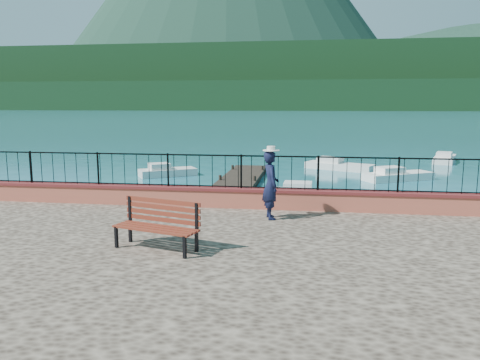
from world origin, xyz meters
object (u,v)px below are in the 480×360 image
(park_bench, at_px, (157,235))
(boat_2, at_px, (398,173))
(boat_5, at_px, (445,157))
(person, at_px, (271,185))
(boat_1, at_px, (310,191))
(boat_0, at_px, (118,203))
(boat_4, at_px, (339,163))
(boat_3, at_px, (168,169))

(park_bench, distance_m, boat_2, 19.43)
(boat_5, bearing_deg, park_bench, 173.66)
(person, relative_size, boat_2, 0.45)
(boat_1, relative_size, boat_5, 0.87)
(boat_0, bearing_deg, person, -37.55)
(park_bench, relative_size, boat_4, 0.45)
(park_bench, xyz_separation_m, boat_0, (-4.20, 7.83, -1.11))
(person, bearing_deg, boat_3, 9.66)
(boat_1, distance_m, boat_4, 10.16)
(person, relative_size, boat_0, 0.54)
(park_bench, bearing_deg, person, 71.28)
(park_bench, height_order, person, person)
(boat_1, distance_m, boat_3, 10.11)
(boat_0, height_order, boat_2, same)
(boat_3, bearing_deg, boat_0, -116.43)
(boat_2, relative_size, boat_3, 1.22)
(park_bench, xyz_separation_m, boat_3, (-5.10, 17.27, -1.11))
(boat_3, relative_size, boat_4, 0.75)
(person, bearing_deg, boat_1, -24.28)
(boat_1, bearing_deg, boat_5, 59.19)
(boat_2, bearing_deg, boat_5, 32.75)
(person, height_order, boat_3, person)
(person, height_order, boat_0, person)
(park_bench, bearing_deg, boat_5, 80.75)
(person, distance_m, boat_4, 18.76)
(park_bench, xyz_separation_m, person, (2.13, 3.00, 0.60))
(park_bench, bearing_deg, boat_1, 91.14)
(person, bearing_deg, park_bench, 127.42)
(boat_0, xyz_separation_m, boat_4, (9.29, 13.62, 0.00))
(boat_2, height_order, boat_3, same)
(boat_0, height_order, boat_4, same)
(boat_0, distance_m, boat_3, 9.48)
(boat_1, xyz_separation_m, boat_4, (1.90, 9.98, 0.00))
(boat_0, bearing_deg, boat_4, 55.50)
(boat_2, height_order, boat_4, same)
(boat_1, bearing_deg, boat_3, 146.89)
(boat_0, relative_size, boat_4, 0.77)
(boat_5, bearing_deg, boat_4, 143.20)
(person, relative_size, boat_4, 0.41)
(boat_0, distance_m, boat_5, 25.50)
(boat_3, bearing_deg, boat_1, -66.87)
(person, distance_m, boat_3, 16.09)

